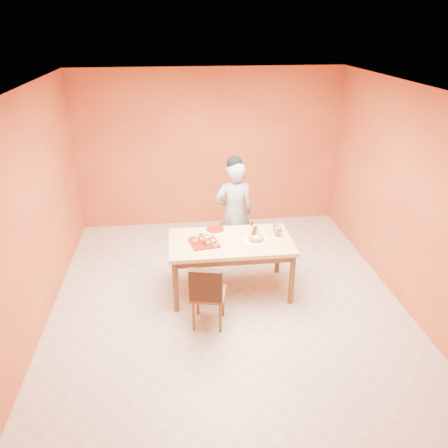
{
  "coord_description": "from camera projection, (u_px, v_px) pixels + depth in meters",
  "views": [
    {
      "loc": [
        -0.59,
        -4.77,
        3.36
      ],
      "look_at": [
        -0.0,
        0.3,
        0.97
      ],
      "focal_mm": 35.0,
      "sensor_mm": 36.0,
      "label": 1
    }
  ],
  "objects": [
    {
      "name": "wall_back",
      "position": [
        209.0,
        150.0,
        7.46
      ],
      "size": [
        4.5,
        0.0,
        4.5
      ],
      "primitive_type": "plane",
      "rotation": [
        1.57,
        0.0,
        0.0
      ],
      "color": "orange",
      "rests_on": "floor"
    },
    {
      "name": "dining_table",
      "position": [
        231.0,
        247.0,
        5.71
      ],
      "size": [
        1.6,
        0.9,
        0.76
      ],
      "color": "#F2C97E",
      "rests_on": "floor"
    },
    {
      "name": "person",
      "position": [
        234.0,
        214.0,
        6.38
      ],
      "size": [
        0.61,
        0.44,
        1.58
      ],
      "primitive_type": "imported",
      "rotation": [
        0.0,
        0.0,
        3.25
      ],
      "color": "#959598",
      "rests_on": "floor"
    },
    {
      "name": "wall_left",
      "position": [
        31.0,
        215.0,
        4.97
      ],
      "size": [
        0.0,
        5.0,
        5.0
      ],
      "primitive_type": "plane",
      "rotation": [
        1.57,
        0.0,
        1.57
      ],
      "color": "orange",
      "rests_on": "floor"
    },
    {
      "name": "checker_tin",
      "position": [
        276.0,
        226.0,
        6.05
      ],
      "size": [
        0.09,
        0.09,
        0.03
      ],
      "primitive_type": "cylinder",
      "rotation": [
        0.0,
        0.0,
        -0.0
      ],
      "color": "#311C0D",
      "rests_on": "dining_table"
    },
    {
      "name": "pastry_pile",
      "position": [
        204.0,
        238.0,
        5.57
      ],
      "size": [
        0.31,
        0.31,
        0.1
      ],
      "primitive_type": null,
      "color": "tan",
      "rests_on": "pastry_platter"
    },
    {
      "name": "red_dinner_plate",
      "position": [
        215.0,
        229.0,
        5.97
      ],
      "size": [
        0.28,
        0.28,
        0.01
      ],
      "primitive_type": "cylinder",
      "rotation": [
        0.0,
        0.0,
        -0.17
      ],
      "color": "maroon",
      "rests_on": "dining_table"
    },
    {
      "name": "egg_ornament",
      "position": [
        278.0,
        231.0,
        5.77
      ],
      "size": [
        0.12,
        0.1,
        0.14
      ],
      "primitive_type": "ellipsoid",
      "rotation": [
        0.0,
        0.0,
        0.13
      ],
      "color": "olive",
      "rests_on": "dining_table"
    },
    {
      "name": "white_cake_plate",
      "position": [
        256.0,
        241.0,
        5.66
      ],
      "size": [
        0.39,
        0.39,
        0.01
      ],
      "primitive_type": "cylinder",
      "rotation": [
        0.0,
        0.0,
        -0.29
      ],
      "color": "white",
      "rests_on": "dining_table"
    },
    {
      "name": "sponge_cake",
      "position": [
        256.0,
        239.0,
        5.64
      ],
      "size": [
        0.22,
        0.22,
        0.04
      ],
      "primitive_type": "cylinder",
      "rotation": [
        0.0,
        0.0,
        -0.14
      ],
      "color": "orange",
      "rests_on": "white_cake_plate"
    },
    {
      "name": "dining_chair",
      "position": [
        209.0,
        293.0,
        5.14
      ],
      "size": [
        0.48,
        0.53,
        0.86
      ],
      "rotation": [
        0.0,
        0.0,
        -0.22
      ],
      "color": "brown",
      "rests_on": "floor"
    },
    {
      "name": "cake_server",
      "position": [
        254.0,
        231.0,
        5.79
      ],
      "size": [
        0.14,
        0.28,
        0.01
      ],
      "primitive_type": "cube",
      "rotation": [
        0.0,
        0.0,
        -0.33
      ],
      "color": "silver",
      "rests_on": "sponge_cake"
    },
    {
      "name": "floor",
      "position": [
        227.0,
        300.0,
        5.78
      ],
      "size": [
        5.0,
        5.0,
        0.0
      ],
      "primitive_type": "plane",
      "color": "beige",
      "rests_on": "ground"
    },
    {
      "name": "pastry_platter",
      "position": [
        204.0,
        243.0,
        5.6
      ],
      "size": [
        0.41,
        0.41,
        0.02
      ],
      "primitive_type": "cube",
      "rotation": [
        0.0,
        0.0,
        0.19
      ],
      "color": "maroon",
      "rests_on": "dining_table"
    },
    {
      "name": "magenta_glass",
      "position": [
        276.0,
        228.0,
        5.9
      ],
      "size": [
        0.09,
        0.09,
        0.11
      ],
      "primitive_type": "cylinder",
      "rotation": [
        0.0,
        0.0,
        -0.31
      ],
      "color": "#CE1E4F",
      "rests_on": "dining_table"
    },
    {
      "name": "wall_right",
      "position": [
        406.0,
        198.0,
        5.45
      ],
      "size": [
        0.0,
        5.0,
        5.0
      ],
      "primitive_type": "plane",
      "rotation": [
        1.57,
        0.0,
        -1.57
      ],
      "color": "orange",
      "rests_on": "floor"
    },
    {
      "name": "ceiling",
      "position": [
        227.0,
        89.0,
        4.64
      ],
      "size": [
        5.0,
        5.0,
        0.0
      ],
      "primitive_type": "plane",
      "rotation": [
        3.14,
        0.0,
        0.0
      ],
      "color": "silver",
      "rests_on": "wall_back"
    }
  ]
}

